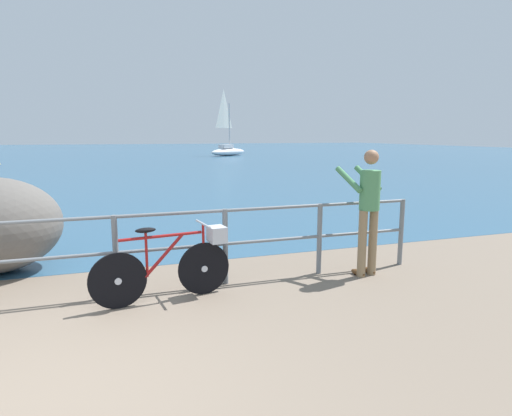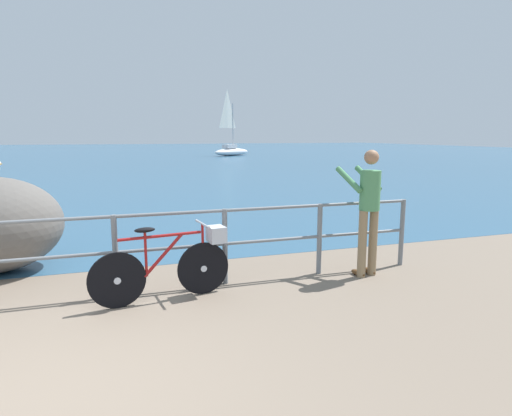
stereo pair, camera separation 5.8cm
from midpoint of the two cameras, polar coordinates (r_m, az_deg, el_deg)
The scene contains 6 objects.
ground_plane at distance 23.33m, azimuth -19.63°, elevation 4.17°, with size 120.00×120.00×0.10m, color #756656.
sea_surface at distance 51.52m, azimuth -18.76°, elevation 7.01°, with size 120.00×90.00×0.01m, color #2D5675.
promenade_railing at distance 5.60m, azimuth -25.09°, elevation -5.09°, with size 9.77×0.07×1.02m.
bicycle at distance 5.31m, azimuth -10.55°, elevation -7.03°, with size 1.69×0.48×0.92m.
person_at_railing at distance 6.16m, azimuth 14.95°, elevation 0.16°, with size 0.53×0.67×1.78m.
sailboat at distance 41.26m, azimuth -3.26°, elevation 7.94°, with size 4.40×3.48×6.16m.
Camera 2 is at (0.78, -3.24, 1.98)m, focal length 30.07 mm.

